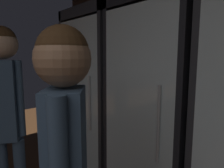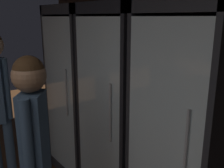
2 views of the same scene
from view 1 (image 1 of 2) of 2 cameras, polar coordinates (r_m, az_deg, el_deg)
The scene contains 3 objects.
cooler_far_left at distance 2.19m, azimuth -1.95°, elevation -6.18°, with size 0.70×0.63×1.97m.
cooler_left at distance 1.72m, azimuth 14.34°, elevation -10.63°, with size 0.70×0.63×1.97m.
shopper_far at distance 1.74m, azimuth -28.28°, elevation -4.78°, with size 0.23×0.23×1.73m.
Camera 1 is at (-0.28, 1.36, 1.50)m, focal length 31.59 mm.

